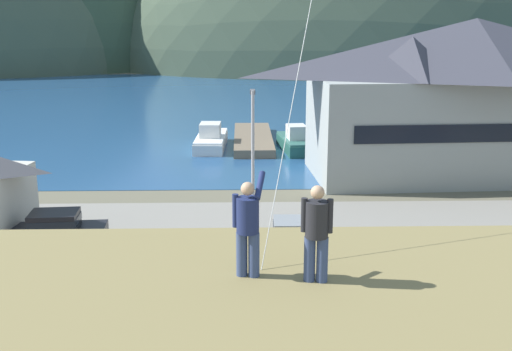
# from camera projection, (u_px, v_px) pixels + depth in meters

# --- Properties ---
(ground_plane) EXTENTS (600.00, 600.00, 0.00)m
(ground_plane) POSITION_uv_depth(u_px,v_px,m) (282.00, 332.00, 20.91)
(ground_plane) COLOR #66604C
(parking_lot_pad) EXTENTS (40.00, 20.00, 0.10)m
(parking_lot_pad) POSITION_uv_depth(u_px,v_px,m) (274.00, 272.00, 25.74)
(parking_lot_pad) COLOR gray
(parking_lot_pad) RESTS_ON ground
(bay_water) EXTENTS (360.00, 84.00, 0.03)m
(bay_water) POSITION_uv_depth(u_px,v_px,m) (251.00, 102.00, 79.04)
(bay_water) COLOR navy
(bay_water) RESTS_ON ground
(far_hill_far_shoulder) EXTENTS (113.90, 69.35, 73.27)m
(far_hill_far_shoulder) POSITION_uv_depth(u_px,v_px,m) (369.00, 67.00, 138.84)
(far_hill_far_shoulder) COLOR #42513D
(far_hill_far_shoulder) RESTS_ON ground
(harbor_lodge) EXTENTS (22.40, 10.33, 10.40)m
(harbor_lodge) POSITION_uv_depth(u_px,v_px,m) (472.00, 94.00, 40.61)
(harbor_lodge) COLOR #999E99
(harbor_lodge) RESTS_ON ground
(wharf_dock) EXTENTS (3.20, 12.84, 0.70)m
(wharf_dock) POSITION_uv_depth(u_px,v_px,m) (253.00, 139.00, 52.83)
(wharf_dock) COLOR #70604C
(wharf_dock) RESTS_ON ground
(moored_boat_wharfside) EXTENTS (2.59, 7.35, 2.16)m
(moored_boat_wharfside) POSITION_uv_depth(u_px,v_px,m) (211.00, 139.00, 50.67)
(moored_boat_wharfside) COLOR silver
(moored_boat_wharfside) RESTS_ON ground
(moored_boat_outer_mooring) EXTENTS (2.71, 6.57, 2.16)m
(moored_boat_outer_mooring) POSITION_uv_depth(u_px,v_px,m) (295.00, 142.00, 49.66)
(moored_boat_outer_mooring) COLOR #23564C
(moored_boat_outer_mooring) RESTS_ON ground
(parked_car_front_row_red) EXTENTS (4.25, 2.15, 1.82)m
(parked_car_front_row_red) POSITION_uv_depth(u_px,v_px,m) (296.00, 239.00, 26.69)
(parked_car_front_row_red) COLOR #9EA3A8
(parked_car_front_row_red) RESTS_ON parking_lot_pad
(parked_car_corner_spot) EXTENTS (4.32, 2.29, 1.82)m
(parked_car_corner_spot) POSITION_uv_depth(u_px,v_px,m) (57.00, 230.00, 27.79)
(parked_car_corner_spot) COLOR black
(parked_car_corner_spot) RESTS_ON parking_lot_pad
(parked_car_back_row_right) EXTENTS (4.28, 2.21, 1.82)m
(parked_car_back_row_right) POSITION_uv_depth(u_px,v_px,m) (262.00, 296.00, 21.15)
(parked_car_back_row_right) COLOR #B28923
(parked_car_back_row_right) RESTS_ON parking_lot_pad
(parked_car_mid_row_near) EXTENTS (4.29, 2.23, 1.82)m
(parked_car_mid_row_near) POSITION_uv_depth(u_px,v_px,m) (79.00, 308.00, 20.27)
(parked_car_mid_row_near) COLOR silver
(parked_car_mid_row_near) RESTS_ON parking_lot_pad
(parked_car_mid_row_far) EXTENTS (4.35, 2.37, 1.82)m
(parked_car_mid_row_far) POSITION_uv_depth(u_px,v_px,m) (413.00, 298.00, 21.01)
(parked_car_mid_row_far) COLOR silver
(parked_car_mid_row_far) RESTS_ON parking_lot_pad
(parking_light_pole) EXTENTS (0.24, 0.78, 6.92)m
(parking_light_pole) POSITION_uv_depth(u_px,v_px,m) (253.00, 150.00, 30.11)
(parking_light_pole) COLOR #ADADB2
(parking_light_pole) RESTS_ON parking_lot_pad
(person_kite_flyer) EXTENTS (0.60, 0.62, 1.86)m
(person_kite_flyer) POSITION_uv_depth(u_px,v_px,m) (248.00, 225.00, 10.81)
(person_kite_flyer) COLOR #384770
(person_kite_flyer) RESTS_ON grassy_hill_foreground
(person_companion) EXTENTS (0.54, 0.40, 1.74)m
(person_companion) POSITION_uv_depth(u_px,v_px,m) (317.00, 231.00, 10.59)
(person_companion) COLOR #384770
(person_companion) RESTS_ON grassy_hill_foreground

